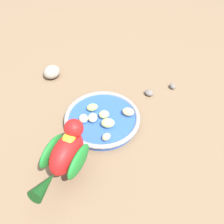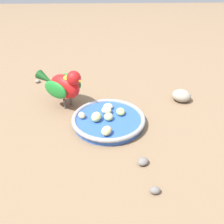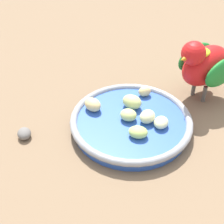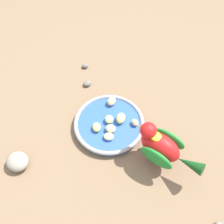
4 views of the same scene
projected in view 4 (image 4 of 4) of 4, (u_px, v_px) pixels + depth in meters
name	position (u px, v px, depth m)	size (l,w,h in m)	color
ground_plane	(109.00, 121.00, 0.78)	(4.00, 4.00, 0.00)	#7A6047
feeding_bowl	(110.00, 124.00, 0.76)	(0.23, 0.23, 0.03)	#2D56B7
apple_piece_0	(112.00, 101.00, 0.79)	(0.04, 0.03, 0.02)	#E5C67F
apple_piece_1	(107.00, 137.00, 0.72)	(0.03, 0.03, 0.02)	beige
apple_piece_2	(110.00, 119.00, 0.75)	(0.03, 0.03, 0.02)	#C6D17A
apple_piece_3	(121.00, 118.00, 0.75)	(0.04, 0.03, 0.03)	#C6D17A
apple_piece_4	(111.00, 129.00, 0.73)	(0.03, 0.03, 0.02)	beige
apple_piece_5	(97.00, 127.00, 0.73)	(0.03, 0.03, 0.02)	#B2CC66
apple_piece_6	(135.00, 123.00, 0.74)	(0.03, 0.02, 0.02)	#E5C67F
parrot	(161.00, 146.00, 0.64)	(0.15, 0.18, 0.14)	#59544C
rock_large	(18.00, 161.00, 0.68)	(0.07, 0.06, 0.04)	gray
pebble_1	(85.00, 66.00, 0.92)	(0.02, 0.02, 0.02)	slate
pebble_2	(87.00, 84.00, 0.87)	(0.03, 0.02, 0.02)	slate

